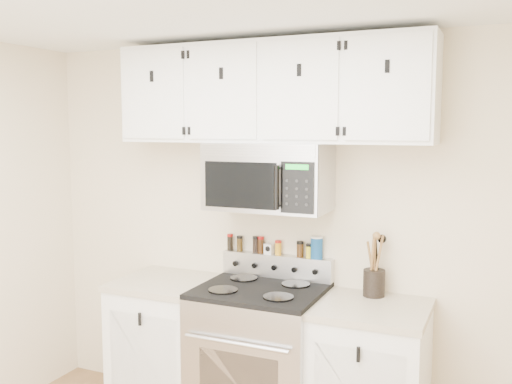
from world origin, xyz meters
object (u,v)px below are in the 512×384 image
(range, at_px, (260,360))
(salt_canister, at_px, (317,247))
(utensil_crock, at_px, (374,281))
(microwave, at_px, (268,177))

(range, relative_size, salt_canister, 7.67)
(range, height_order, utensil_crock, utensil_crock)
(range, distance_m, utensil_crock, 0.87)
(range, relative_size, utensil_crock, 2.90)
(range, bearing_deg, microwave, 89.77)
(range, height_order, microwave, microwave)
(microwave, bearing_deg, salt_canister, 29.82)
(microwave, relative_size, utensil_crock, 2.00)
(microwave, distance_m, salt_canister, 0.55)
(microwave, xyz_separation_m, utensil_crock, (0.66, 0.08, -0.61))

